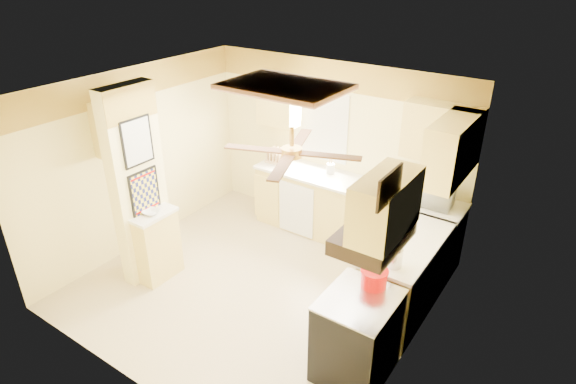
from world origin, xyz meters
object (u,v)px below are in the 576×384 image
Objects in this scene: dutch_oven at (374,278)px; kettle at (395,257)px; stove at (357,336)px; microwave at (433,195)px; bowl at (151,212)px.

kettle is at bearing 82.18° from dutch_oven.
kettle reaches higher than dutch_oven.
stove is 3.91× the size of kettle.
kettle is at bearing 93.01° from microwave.
microwave is 1.52m from kettle.
bowl is (-2.81, -0.03, 0.50)m from stove.
bowl is 2.84m from dutch_oven.
kettle reaches higher than bowl.
stove is at bearing -96.18° from kettle.
dutch_oven reaches higher than stove.
microwave is 1.89m from dutch_oven.
dutch_oven is at bearing 5.64° from bowl.
microwave is at bearing 95.47° from kettle.
microwave is (-0.08, 2.14, 0.62)m from stove.
microwave reaches higher than stove.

